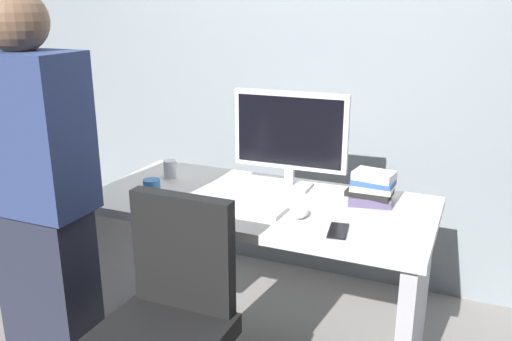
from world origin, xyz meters
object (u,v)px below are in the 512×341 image
at_px(cup_near_keyboard, 152,189).
at_px(book_stack, 372,188).
at_px(office_chair, 167,341).
at_px(mouse, 301,213).
at_px(person_at_desk, 40,211).
at_px(desk, 260,246).
at_px(cup_by_monitor, 170,169).
at_px(monitor, 290,135).
at_px(cell_phone, 338,231).
at_px(keyboard, 236,206).

bearing_deg(cup_near_keyboard, book_stack, 20.40).
xyz_separation_m(office_chair, mouse, (0.31, 0.55, 0.34)).
bearing_deg(person_at_desk, mouse, 32.66).
bearing_deg(desk, cup_by_monitor, 167.75).
bearing_deg(monitor, cell_phone, -49.71).
distance_m(office_chair, keyboard, 0.63).
height_order(keyboard, cell_phone, keyboard).
distance_m(desk, cell_phone, 0.51).
bearing_deg(monitor, desk, -106.91).
distance_m(monitor, cell_phone, 0.59).
height_order(office_chair, cell_phone, office_chair).
bearing_deg(mouse, office_chair, -119.24).
bearing_deg(cup_near_keyboard, keyboard, 7.03).
distance_m(person_at_desk, book_stack, 1.35).
bearing_deg(office_chair, person_at_desk, 179.03).
height_order(person_at_desk, mouse, person_at_desk).
relative_size(mouse, cup_near_keyboard, 1.09).
xyz_separation_m(keyboard, cell_phone, (0.47, -0.07, -0.01)).
relative_size(desk, person_at_desk, 0.92).
bearing_deg(mouse, person_at_desk, -147.34).
bearing_deg(monitor, office_chair, -99.13).
height_order(office_chair, cup_by_monitor, office_chair).
xyz_separation_m(person_at_desk, cell_phone, (1.03, 0.46, -0.09)).
bearing_deg(person_at_desk, cup_near_keyboard, 70.10).
bearing_deg(cup_near_keyboard, person_at_desk, -109.90).
xyz_separation_m(person_at_desk, keyboard, (0.56, 0.53, -0.08)).
bearing_deg(desk, book_stack, 18.09).
bearing_deg(cup_near_keyboard, cup_by_monitor, 107.29).
height_order(monitor, book_stack, monitor).
distance_m(desk, cup_by_monitor, 0.61).
distance_m(mouse, cell_phone, 0.20).
distance_m(monitor, keyboard, 0.44).
bearing_deg(book_stack, person_at_desk, -142.89).
relative_size(mouse, book_stack, 0.48).
distance_m(mouse, cup_near_keyboard, 0.68).
relative_size(desk, monitor, 2.80).
relative_size(keyboard, cup_near_keyboard, 4.67).
relative_size(desk, cell_phone, 10.51).
height_order(cup_by_monitor, cell_phone, cup_by_monitor).
relative_size(monitor, cup_by_monitor, 6.26).
relative_size(person_at_desk, cell_phone, 11.38).
bearing_deg(cup_near_keyboard, office_chair, -53.24).
bearing_deg(desk, cup_near_keyboard, -157.27).
height_order(person_at_desk, book_stack, person_at_desk).
distance_m(cup_near_keyboard, book_stack, 0.97).
xyz_separation_m(person_at_desk, book_stack, (1.08, 0.82, -0.02)).
bearing_deg(book_stack, mouse, -130.24).
relative_size(cup_by_monitor, book_stack, 0.42).
height_order(monitor, cup_by_monitor, monitor).
xyz_separation_m(mouse, cup_near_keyboard, (-0.67, -0.06, 0.03)).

